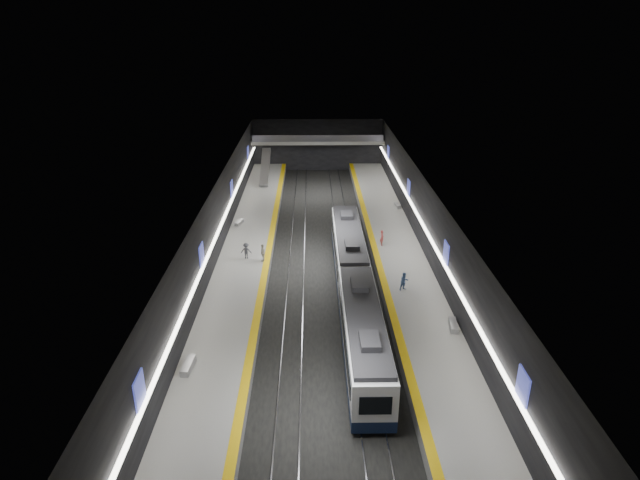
{
  "coord_description": "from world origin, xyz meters",
  "views": [
    {
      "loc": [
        -1.01,
        -47.47,
        22.44
      ],
      "look_at": [
        -0.19,
        0.9,
        2.2
      ],
      "focal_mm": 30.0,
      "sensor_mm": 36.0,
      "label": 1
    }
  ],
  "objects_px": {
    "bench_left_far": "(239,223)",
    "passenger_left_b": "(246,251)",
    "bench_left_near": "(188,366)",
    "train": "(355,284)",
    "passenger_left_a": "(263,253)",
    "escalator": "(265,167)",
    "bench_right_far": "(398,205)",
    "bench_right_near": "(453,325)",
    "passenger_right_a": "(382,238)",
    "passenger_right_b": "(404,282)"
  },
  "relations": [
    {
      "from": "train",
      "to": "bench_right_near",
      "type": "xyz_separation_m",
      "value": [
        7.0,
        -4.88,
        -0.97
      ]
    },
    {
      "from": "passenger_left_a",
      "to": "bench_left_far",
      "type": "bearing_deg",
      "value": -155.36
    },
    {
      "from": "bench_left_far",
      "to": "passenger_left_b",
      "type": "distance_m",
      "value": 9.39
    },
    {
      "from": "bench_left_near",
      "to": "passenger_left_a",
      "type": "bearing_deg",
      "value": 81.89
    },
    {
      "from": "bench_left_far",
      "to": "bench_left_near",
      "type": "bearing_deg",
      "value": -73.09
    },
    {
      "from": "escalator",
      "to": "bench_right_far",
      "type": "height_order",
      "value": "escalator"
    },
    {
      "from": "bench_left_near",
      "to": "passenger_left_b",
      "type": "relative_size",
      "value": 1.24
    },
    {
      "from": "bench_left_far",
      "to": "passenger_left_a",
      "type": "relative_size",
      "value": 0.92
    },
    {
      "from": "escalator",
      "to": "passenger_right_a",
      "type": "xyz_separation_m",
      "value": [
        13.6,
        -23.7,
        -1.1
      ]
    },
    {
      "from": "bench_right_far",
      "to": "passenger_left_a",
      "type": "distance_m",
      "value": 21.61
    },
    {
      "from": "bench_left_near",
      "to": "bench_left_far",
      "type": "height_order",
      "value": "bench_left_near"
    },
    {
      "from": "train",
      "to": "passenger_left_b",
      "type": "bearing_deg",
      "value": 141.23
    },
    {
      "from": "bench_right_near",
      "to": "bench_right_far",
      "type": "height_order",
      "value": "bench_right_near"
    },
    {
      "from": "train",
      "to": "passenger_left_b",
      "type": "height_order",
      "value": "train"
    },
    {
      "from": "bench_left_near",
      "to": "passenger_left_a",
      "type": "distance_m",
      "value": 17.16
    },
    {
      "from": "passenger_right_a",
      "to": "train",
      "type": "bearing_deg",
      "value": 155.23
    },
    {
      "from": "passenger_right_b",
      "to": "passenger_left_b",
      "type": "xyz_separation_m",
      "value": [
        -14.07,
        6.67,
        -0.01
      ]
    },
    {
      "from": "bench_right_near",
      "to": "bench_left_near",
      "type": "bearing_deg",
      "value": -159.06
    },
    {
      "from": "bench_left_near",
      "to": "bench_left_far",
      "type": "distance_m",
      "value": 26.63
    },
    {
      "from": "bench_left_far",
      "to": "bench_right_near",
      "type": "distance_m",
      "value": 28.75
    },
    {
      "from": "bench_right_far",
      "to": "passenger_right_a",
      "type": "height_order",
      "value": "passenger_right_a"
    },
    {
      "from": "bench_right_far",
      "to": "passenger_left_a",
      "type": "relative_size",
      "value": 0.9
    },
    {
      "from": "bench_left_near",
      "to": "passenger_right_b",
      "type": "height_order",
      "value": "passenger_right_b"
    },
    {
      "from": "bench_right_far",
      "to": "bench_left_far",
      "type": "bearing_deg",
      "value": -171.67
    },
    {
      "from": "bench_right_far",
      "to": "passenger_left_b",
      "type": "xyz_separation_m",
      "value": [
        -16.78,
        -14.75,
        0.6
      ]
    },
    {
      "from": "bench_right_far",
      "to": "train",
      "type": "bearing_deg",
      "value": -115.5
    },
    {
      "from": "passenger_left_a",
      "to": "bench_left_near",
      "type": "bearing_deg",
      "value": -6.82
    },
    {
      "from": "escalator",
      "to": "bench_left_near",
      "type": "distance_m",
      "value": 44.19
    },
    {
      "from": "bench_left_far",
      "to": "passenger_right_a",
      "type": "height_order",
      "value": "passenger_right_a"
    },
    {
      "from": "passenger_right_a",
      "to": "passenger_right_b",
      "type": "distance_m",
      "value": 9.69
    },
    {
      "from": "train",
      "to": "passenger_left_a",
      "type": "distance_m",
      "value": 10.86
    },
    {
      "from": "passenger_right_a",
      "to": "passenger_right_b",
      "type": "bearing_deg",
      "value": 177.67
    },
    {
      "from": "bench_left_near",
      "to": "bench_right_near",
      "type": "xyz_separation_m",
      "value": [
        18.71,
        4.7,
        -0.01
      ]
    },
    {
      "from": "bench_left_far",
      "to": "passenger_left_b",
      "type": "bearing_deg",
      "value": -61.69
    },
    {
      "from": "bench_right_far",
      "to": "passenger_left_b",
      "type": "bearing_deg",
      "value": -146.99
    },
    {
      "from": "bench_left_near",
      "to": "escalator",
      "type": "bearing_deg",
      "value": 91.75
    },
    {
      "from": "escalator",
      "to": "bench_left_far",
      "type": "xyz_separation_m",
      "value": [
        -1.59,
        -17.49,
        -1.7
      ]
    },
    {
      "from": "escalator",
      "to": "bench_left_near",
      "type": "bearing_deg",
      "value": -92.23
    },
    {
      "from": "bench_right_far",
      "to": "passenger_right_a",
      "type": "xyz_separation_m",
      "value": [
        -3.4,
        -11.76,
        0.61
      ]
    },
    {
      "from": "train",
      "to": "passenger_right_a",
      "type": "height_order",
      "value": "train"
    },
    {
      "from": "passenger_left_a",
      "to": "passenger_right_a",
      "type": "bearing_deg",
      "value": 112.58
    },
    {
      "from": "passenger_right_a",
      "to": "passenger_left_b",
      "type": "bearing_deg",
      "value": 96.18
    },
    {
      "from": "bench_left_far",
      "to": "passenger_right_b",
      "type": "bearing_deg",
      "value": -27.81
    },
    {
      "from": "bench_left_near",
      "to": "bench_right_near",
      "type": "relative_size",
      "value": 1.07
    },
    {
      "from": "bench_left_near",
      "to": "bench_right_near",
      "type": "height_order",
      "value": "bench_left_near"
    },
    {
      "from": "passenger_right_a",
      "to": "passenger_left_a",
      "type": "distance_m",
      "value": 12.28
    },
    {
      "from": "bench_left_near",
      "to": "bench_right_far",
      "type": "distance_m",
      "value": 37.23
    },
    {
      "from": "escalator",
      "to": "bench_left_far",
      "type": "distance_m",
      "value": 17.65
    },
    {
      "from": "passenger_right_b",
      "to": "passenger_left_a",
      "type": "height_order",
      "value": "passenger_left_a"
    },
    {
      "from": "passenger_right_b",
      "to": "passenger_left_b",
      "type": "bearing_deg",
      "value": 129.28
    }
  ]
}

